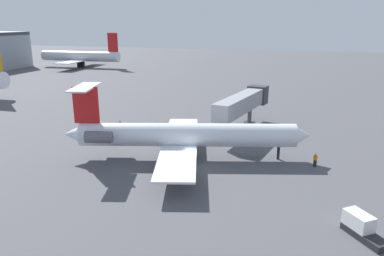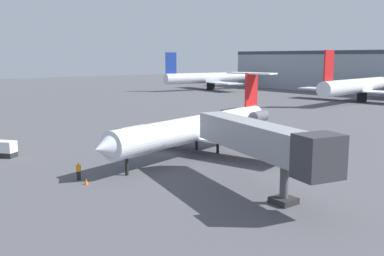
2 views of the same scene
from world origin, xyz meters
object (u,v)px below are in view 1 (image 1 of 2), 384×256
object	(u,v)px
regional_jet	(181,135)
jet_bridge	(245,102)
ground_crew_marshaller	(315,160)
traffic_cone_near	(315,159)
parked_airliner_east_mid	(81,56)
baggage_tug_lead	(361,227)

from	to	relation	value
regional_jet	jet_bridge	world-z (taller)	regional_jet
regional_jet	ground_crew_marshaller	bearing A→B (deg)	-83.30
jet_bridge	ground_crew_marshaller	xyz separation A→B (m)	(-13.80, -10.79, -3.73)
jet_bridge	traffic_cone_near	distance (m)	16.77
regional_jet	ground_crew_marshaller	xyz separation A→B (m)	(1.95, -16.59, -2.40)
regional_jet	jet_bridge	size ratio (longest dim) A/B	1.75
jet_bridge	ground_crew_marshaller	size ratio (longest dim) A/B	10.54
parked_airliner_east_mid	traffic_cone_near	bearing A→B (deg)	-133.21
ground_crew_marshaller	traffic_cone_near	bearing A→B (deg)	-1.35
regional_jet	parked_airliner_east_mid	world-z (taller)	parked_airliner_east_mid
baggage_tug_lead	traffic_cone_near	xyz separation A→B (m)	(16.44, 3.01, -0.56)
ground_crew_marshaller	parked_airliner_east_mid	size ratio (longest dim) A/B	0.05
baggage_tug_lead	ground_crew_marshaller	bearing A→B (deg)	11.74
traffic_cone_near	jet_bridge	bearing A→B (deg)	41.93
traffic_cone_near	ground_crew_marshaller	bearing A→B (deg)	178.65
ground_crew_marshaller	baggage_tug_lead	world-z (taller)	baggage_tug_lead
regional_jet	traffic_cone_near	xyz separation A→B (m)	(3.70, -16.63, -2.98)
jet_bridge	traffic_cone_near	xyz separation A→B (m)	(-12.06, -10.83, -4.31)
regional_jet	parked_airliner_east_mid	bearing A→B (deg)	39.28
regional_jet	ground_crew_marshaller	world-z (taller)	regional_jet
jet_bridge	traffic_cone_near	world-z (taller)	jet_bridge
baggage_tug_lead	traffic_cone_near	distance (m)	16.72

